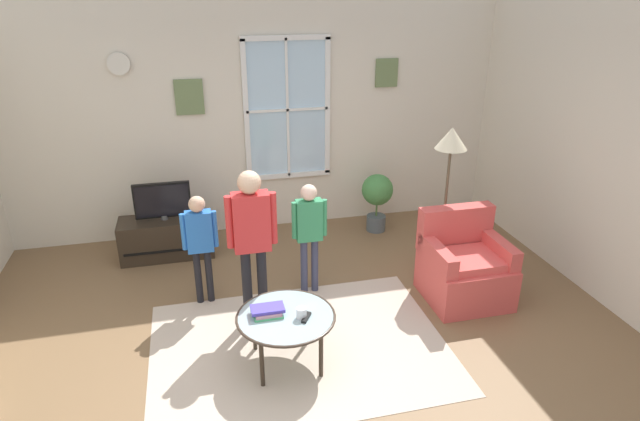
# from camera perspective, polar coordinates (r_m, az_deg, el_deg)

# --- Properties ---
(ground_plane) EXTENTS (6.53, 6.11, 0.02)m
(ground_plane) POSITION_cam_1_polar(r_m,az_deg,el_deg) (4.68, -0.99, -15.54)
(ground_plane) COLOR brown
(back_wall) EXTENTS (5.93, 0.17, 2.93)m
(back_wall) POSITION_cam_1_polar(r_m,az_deg,el_deg) (6.59, -6.49, 10.29)
(back_wall) COLOR beige
(back_wall) RESTS_ON ground_plane
(area_rug) EXTENTS (2.52, 1.87, 0.01)m
(area_rug) POSITION_cam_1_polar(r_m,az_deg,el_deg) (4.80, -2.20, -14.25)
(area_rug) COLOR #C6B29E
(area_rug) RESTS_ON ground_plane
(tv_stand) EXTENTS (1.03, 0.43, 0.46)m
(tv_stand) POSITION_cam_1_polar(r_m,az_deg,el_deg) (6.37, -15.94, -2.76)
(tv_stand) COLOR #2D2319
(tv_stand) RESTS_ON ground_plane
(television) EXTENTS (0.61, 0.08, 0.43)m
(television) POSITION_cam_1_polar(r_m,az_deg,el_deg) (6.19, -16.40, 1.02)
(television) COLOR #4C4C4C
(television) RESTS_ON tv_stand
(armchair) EXTENTS (0.76, 0.74, 0.87)m
(armchair) POSITION_cam_1_polar(r_m,az_deg,el_deg) (5.49, 15.05, -5.85)
(armchair) COLOR #D14C47
(armchair) RESTS_ON ground_plane
(coffee_table) EXTENTS (0.81, 0.81, 0.46)m
(coffee_table) POSITION_cam_1_polar(r_m,az_deg,el_deg) (4.39, -3.66, -11.36)
(coffee_table) COLOR #99B2B7
(coffee_table) RESTS_ON ground_plane
(book_stack) EXTENTS (0.27, 0.19, 0.07)m
(book_stack) POSITION_cam_1_polar(r_m,az_deg,el_deg) (4.38, -5.59, -10.55)
(book_stack) COLOR #4BBB75
(book_stack) RESTS_ON coffee_table
(cup) EXTENTS (0.08, 0.08, 0.09)m
(cup) POSITION_cam_1_polar(r_m,az_deg,el_deg) (4.32, -1.98, -10.81)
(cup) COLOR white
(cup) RESTS_ON coffee_table
(remote_near_books) EXTENTS (0.11, 0.14, 0.02)m
(remote_near_books) POSITION_cam_1_polar(r_m,az_deg,el_deg) (4.33, -1.47, -11.28)
(remote_near_books) COLOR black
(remote_near_books) RESTS_ON coffee_table
(person_blue_shirt) EXTENTS (0.34, 0.15, 1.11)m
(person_blue_shirt) POSITION_cam_1_polar(r_m,az_deg,el_deg) (5.17, -12.63, -2.83)
(person_blue_shirt) COLOR black
(person_blue_shirt) RESTS_ON ground_plane
(person_green_shirt) EXTENTS (0.35, 0.16, 1.16)m
(person_green_shirt) POSITION_cam_1_polar(r_m,az_deg,el_deg) (5.22, -1.16, -1.70)
(person_green_shirt) COLOR #333851
(person_green_shirt) RESTS_ON ground_plane
(person_red_shirt) EXTENTS (0.44, 0.20, 1.47)m
(person_red_shirt) POSITION_cam_1_polar(r_m,az_deg,el_deg) (4.70, -7.25, -2.16)
(person_red_shirt) COLOR black
(person_red_shirt) RESTS_ON ground_plane
(potted_plant_by_window) EXTENTS (0.39, 0.39, 0.74)m
(potted_plant_by_window) POSITION_cam_1_polar(r_m,az_deg,el_deg) (6.70, 6.09, 1.62)
(potted_plant_by_window) COLOR #4C565B
(potted_plant_by_window) RESTS_ON ground_plane
(floor_lamp) EXTENTS (0.32, 0.32, 1.60)m
(floor_lamp) POSITION_cam_1_polar(r_m,az_deg,el_deg) (5.56, 13.66, 5.94)
(floor_lamp) COLOR black
(floor_lamp) RESTS_ON ground_plane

